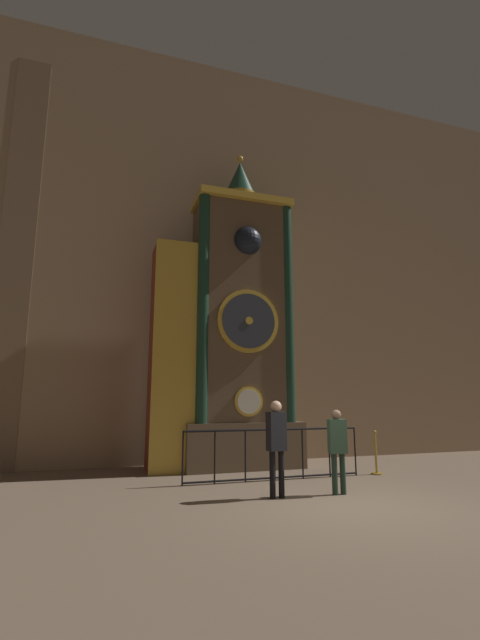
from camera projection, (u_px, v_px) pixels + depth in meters
ground_plane at (349, 505)px, 7.38m from camera, size 28.00×28.00×0.00m
cathedral_back_wall at (240, 252)px, 13.96m from camera, size 24.00×0.32×13.09m
clock_tower at (227, 328)px, 12.10m from camera, size 4.13×1.85×9.24m
railing_fence at (275, 451)px, 9.77m from camera, size 4.28×0.05×1.15m
visitor_near at (276, 438)px, 8.11m from camera, size 0.36×0.26×1.78m
visitor_far at (337, 443)px, 8.39m from camera, size 0.38×0.29×1.60m
stanchion_post at (376, 460)px, 10.53m from camera, size 0.28×0.28×1.05m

